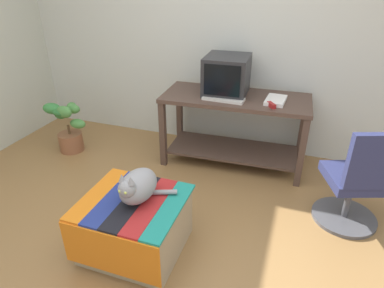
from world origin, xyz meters
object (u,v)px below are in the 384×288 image
Objects in this scene: keyboard at (223,99)px; stapler at (271,105)px; book at (276,100)px; cat at (138,186)px; office_chair at (357,184)px; potted_plant at (68,127)px; tv_monitor at (227,75)px; desk at (234,118)px; ottoman_with_blanket at (134,225)px.

keyboard is 3.64× the size of stapler.
book reaches higher than cat.
office_chair is 0.99m from stapler.
keyboard reaches higher than potted_plant.
stapler is (2.19, 0.19, 0.48)m from potted_plant.
potted_plant is (-1.73, -0.22, -0.47)m from keyboard.
keyboard is (0.03, -0.20, -0.17)m from tv_monitor.
tv_monitor is at bearing 118.03° from stapler.
book is 1.63m from cat.
desk is 1.32m from office_chair.
desk is at bearing 178.95° from book.
ottoman_with_blanket is 1.91× the size of cat.
tv_monitor is 1.29× the size of cat.
tv_monitor is at bearing 85.22° from cat.
stapler reaches higher than cat.
book is at bearing 66.58° from cat.
desk is at bearing 60.23° from keyboard.
stapler is (0.72, 1.29, 0.22)m from cat.
desk is at bearing -50.56° from office_chair.
office_chair is (2.95, -0.30, 0.10)m from potted_plant.
book is 0.78× the size of cat.
cat is at bearing 36.02° from ottoman_with_blanket.
office_chair is at bearing -33.25° from desk.
desk reaches higher than potted_plant.
tv_monitor is 0.54× the size of office_chair.
book is 0.50× the size of potted_plant.
keyboard is 1.38m from office_chair.
book is at bearing 45.74° from stapler.
book is at bearing 15.74° from keyboard.
book is (0.51, -0.09, -0.17)m from tv_monitor.
cat is at bearing -36.79° from potted_plant.
stapler is at bearing -28.27° from desk.
potted_plant is at bearing -171.14° from desk.
desk is 13.52× the size of stapler.
ottoman_with_blanket is at bearing -114.83° from book.
tv_monitor is 0.27m from keyboard.
office_chair is 8.09× the size of stapler.
stapler is at bearing 60.05° from ottoman_with_blanket.
book is at bearing -60.81° from office_chair.
potted_plant is 0.66× the size of office_chair.
book is 1.75m from ottoman_with_blanket.
desk is 0.47m from book.
stapler is at bearing 4.99° from potted_plant.
stapler is at bearing -94.90° from book.
potted_plant is (-1.82, -0.37, -0.22)m from desk.
potted_plant is 5.30× the size of stapler.
potted_plant is 2.97m from office_chair.
keyboard is 0.50m from book.
ottoman_with_blanket is 1.82m from potted_plant.
ottoman_with_blanket is at bearing 8.51° from office_chair.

